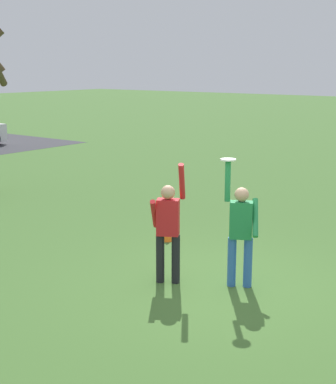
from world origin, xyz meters
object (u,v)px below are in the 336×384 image
Objects in this scene: person_catcher at (241,228)px; frisbee_disc at (228,160)px; field_cone_orange at (167,233)px; person_defender at (168,225)px.

person_catcher is 1.13m from frisbee_disc.
person_catcher is at bearing -117.49° from field_cone_orange.
field_cone_orange is (1.85, 1.43, -0.82)m from person_defender.
person_defender is (-0.57, 1.04, -0.00)m from person_catcher.
frisbee_disc is at bearing 0.00° from person_defender.
frisbee_disc is (0.46, -0.84, 1.11)m from person_defender.
frisbee_disc is (-0.11, 0.20, 1.11)m from person_catcher.
person_defender is at bearing 118.69° from frisbee_disc.
person_defender is at bearing -142.32° from field_cone_orange.
person_defender is at bearing 0.00° from person_catcher.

